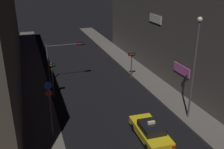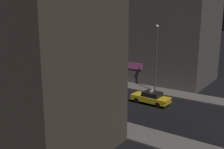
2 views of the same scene
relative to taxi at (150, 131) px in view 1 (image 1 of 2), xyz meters
name	(u,v)px [view 1 (image 1 of 2)]	position (x,y,z in m)	size (l,w,h in m)	color
sidewalk_left	(34,78)	(-7.73, 15.55, -0.67)	(2.85, 54.62, 0.13)	#5B5651
sidewalk_right	(132,66)	(5.17, 15.55, -0.67)	(2.85, 54.62, 0.13)	#5B5651
building_facade_right	(195,12)	(11.94, 12.50, 6.71)	(10.78, 31.07, 14.89)	#514C47
taxi	(150,131)	(0.00, 0.00, 0.00)	(1.97, 4.51, 1.62)	yellow
traffic_light_overhead	(63,53)	(-4.30, 13.50, 2.67)	(4.33, 0.42, 4.61)	#47474C
traffic_light_left_kerb	(52,73)	(-6.05, 9.65, 1.94)	(0.80, 0.42, 3.74)	#47474C
traffic_light_right_kerb	(132,59)	(3.49, 12.01, 1.60)	(0.80, 0.42, 3.21)	#47474C
sign_pole_left	(50,105)	(-6.98, 2.58, 2.13)	(0.58, 0.10, 4.59)	#47474C
street_lamp_near_block	(195,61)	(4.55, 1.75, 4.56)	(0.41, 0.41, 8.66)	#47474C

